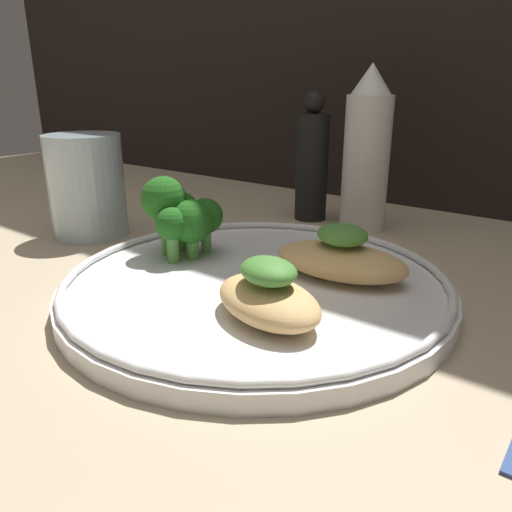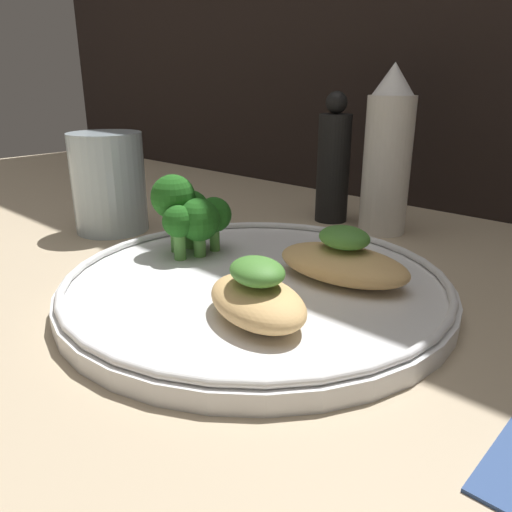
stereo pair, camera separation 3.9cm
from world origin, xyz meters
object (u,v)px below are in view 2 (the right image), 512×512
plate (256,285)px  pepper_grinder (333,164)px  broccoli_bunch (190,212)px  sauce_bottle (387,155)px  drinking_glass (109,183)px

plate → pepper_grinder: size_ratio=2.02×
broccoli_bunch → sauce_bottle: size_ratio=0.39×
pepper_grinder → drinking_glass: 25.89cm
broccoli_bunch → drinking_glass: drinking_glass is taller
sauce_bottle → drinking_glass: 30.74cm
broccoli_bunch → sauce_bottle: (7.00, 21.94, 3.42)cm
sauce_bottle → pepper_grinder: 7.15cm
plate → drinking_glass: drinking_glass is taller
sauce_bottle → pepper_grinder: sauce_bottle is taller
broccoli_bunch → sauce_bottle: 23.28cm
plate → pepper_grinder: bearing=111.1°
broccoli_bunch → pepper_grinder: 22.01cm
broccoli_bunch → drinking_glass: 15.77cm
broccoli_bunch → drinking_glass: size_ratio=0.65×
pepper_grinder → drinking_glass: bearing=-127.6°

